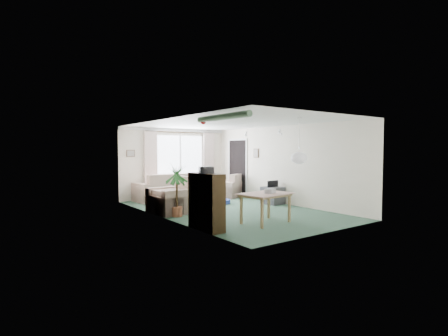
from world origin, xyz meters
TOP-DOWN VIEW (x-y plane):
  - ground at (0.00, 0.00)m, footprint 6.50×6.50m
  - window at (0.20, 3.23)m, footprint 1.80×0.03m
  - curtain_rod at (0.20, 3.15)m, footprint 2.60×0.03m
  - curtain_left at (-0.95, 3.13)m, footprint 0.45×0.08m
  - curtain_right at (1.35, 3.13)m, footprint 0.45×0.08m
  - radiator at (0.20, 3.19)m, footprint 1.20×0.10m
  - doorway at (1.99, 2.20)m, footprint 0.03×0.95m
  - pendant_lamp at (0.20, -2.30)m, footprint 0.36×0.36m
  - tinsel_garland at (-1.92, -2.30)m, footprint 1.60×1.60m
  - bauble_cluster_a at (1.30, 0.90)m, footprint 0.20×0.20m
  - bauble_cluster_b at (1.60, -0.30)m, footprint 0.20×0.20m
  - wall_picture_back at (-1.60, 3.23)m, footprint 0.28×0.03m
  - wall_picture_right at (1.98, 1.20)m, footprint 0.03×0.24m
  - sofa at (-0.71, 2.75)m, footprint 1.83×1.05m
  - armchair_corner at (1.48, 2.16)m, footprint 1.20×1.18m
  - armchair_left at (-1.50, 0.58)m, footprint 1.07×1.12m
  - coffee_table at (-0.69, 2.75)m, footprint 0.89×0.63m
  - photo_frame at (-0.76, 2.74)m, footprint 0.12×0.05m
  - bookshelf at (-1.84, -1.61)m, footprint 0.34×0.97m
  - hifi_box at (-1.85, -1.63)m, footprint 0.40×0.44m
  - houseplant at (-1.65, 0.02)m, footprint 0.63×0.63m
  - dining_table at (-0.39, -1.85)m, footprint 1.14×0.84m
  - gift_box at (-0.31, -1.91)m, footprint 0.30×0.26m
  - tv_cube at (1.70, 0.10)m, footprint 0.56×0.61m
  - pet_bed at (0.46, 1.13)m, footprint 0.81×0.81m

SIDE VIEW (x-z plane):
  - ground at x=0.00m, z-range 0.00..0.00m
  - pet_bed at x=0.46m, z-range 0.00..0.12m
  - coffee_table at x=-0.69m, z-range 0.00..0.36m
  - tv_cube at x=1.70m, z-range 0.00..0.53m
  - dining_table at x=-0.39m, z-range 0.00..0.66m
  - radiator at x=0.20m, z-range 0.12..0.68m
  - armchair_corner at x=1.48m, z-range 0.00..0.82m
  - photo_frame at x=-0.76m, z-range 0.36..0.52m
  - sofa at x=-0.71m, z-range 0.00..0.89m
  - armchair_left at x=-1.50m, z-range 0.00..0.95m
  - bookshelf at x=-1.84m, z-range 0.00..1.18m
  - houseplant at x=-1.65m, z-range 0.00..1.32m
  - gift_box at x=-0.31m, z-range 0.66..0.78m
  - doorway at x=1.99m, z-range 0.00..2.00m
  - hifi_box at x=-1.85m, z-range 1.18..1.32m
  - curtain_left at x=-0.95m, z-range 0.27..2.27m
  - curtain_right at x=1.35m, z-range 0.27..2.27m
  - pendant_lamp at x=0.20m, z-range 1.30..1.66m
  - window at x=0.20m, z-range 0.85..2.15m
  - wall_picture_back at x=-1.60m, z-range 1.44..1.66m
  - wall_picture_right at x=1.98m, z-range 1.40..1.70m
  - bauble_cluster_a at x=1.30m, z-range 2.12..2.32m
  - bauble_cluster_b at x=1.60m, z-range 2.12..2.32m
  - curtain_rod at x=0.20m, z-range 2.25..2.29m
  - tinsel_garland at x=-1.92m, z-range 2.22..2.34m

